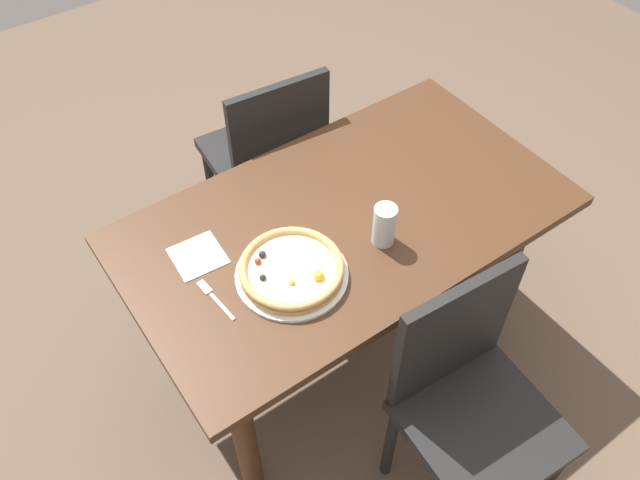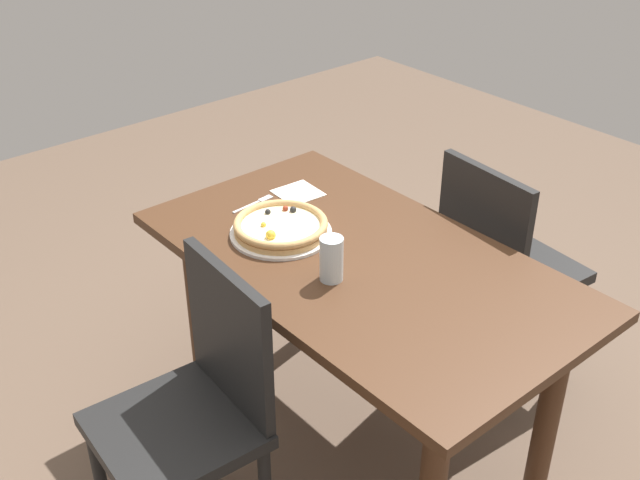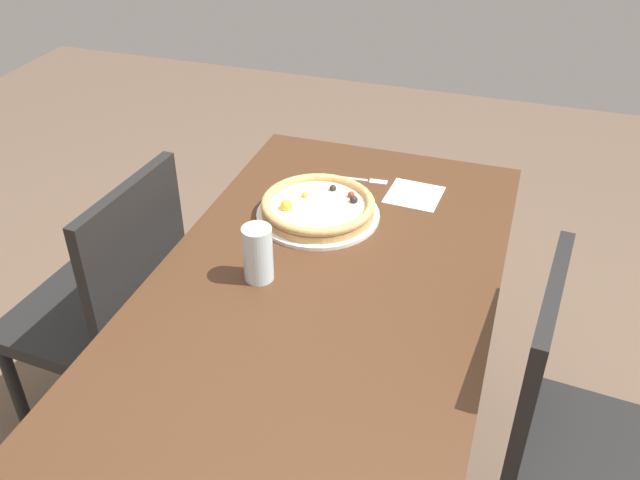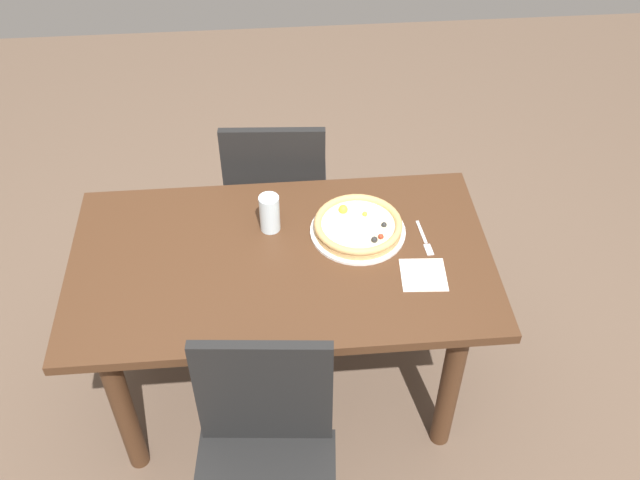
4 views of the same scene
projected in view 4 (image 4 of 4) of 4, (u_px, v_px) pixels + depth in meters
ground_plane at (288, 391)px, 2.80m from camera, size 6.00×6.00×0.00m
dining_table at (282, 283)px, 2.38m from camera, size 1.35×0.76×0.73m
chair_near at (277, 195)px, 2.89m from camera, size 0.43×0.43×0.90m
chair_far at (265, 467)px, 2.02m from camera, size 0.43×0.43×0.90m
plate at (358, 231)px, 2.37m from camera, size 0.32×0.32×0.01m
pizza at (358, 225)px, 2.36m from camera, size 0.29×0.29×0.05m
fork at (425, 241)px, 2.35m from camera, size 0.03×0.17×0.00m
drinking_glass at (270, 213)px, 2.35m from camera, size 0.07×0.07×0.13m
napkin at (423, 275)px, 2.23m from camera, size 0.15×0.15×0.00m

